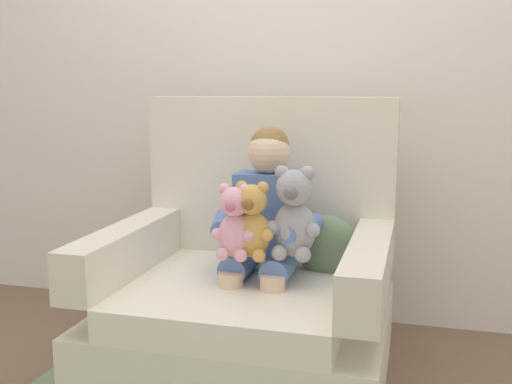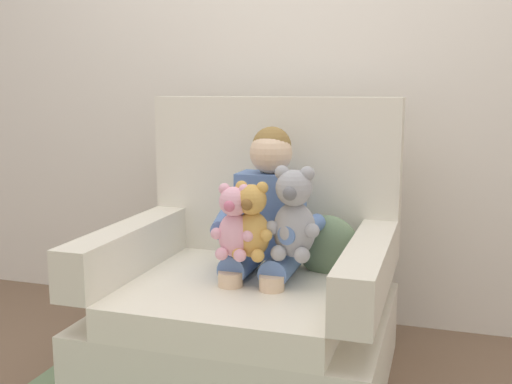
# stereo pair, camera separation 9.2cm
# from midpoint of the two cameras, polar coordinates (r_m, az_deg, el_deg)

# --- Properties ---
(ground_plane) EXTENTS (8.00, 8.00, 0.00)m
(ground_plane) POSITION_cam_midpoint_polar(r_m,az_deg,el_deg) (2.53, 0.15, -17.11)
(ground_plane) COLOR brown
(back_wall) EXTENTS (6.00, 0.10, 2.60)m
(back_wall) POSITION_cam_midpoint_polar(r_m,az_deg,el_deg) (3.03, 4.77, 12.70)
(back_wall) COLOR silver
(back_wall) RESTS_ON ground
(armchair) EXTENTS (1.09, 0.96, 1.11)m
(armchair) POSITION_cam_midpoint_polar(r_m,az_deg,el_deg) (2.46, 0.61, -9.60)
(armchair) COLOR silver
(armchair) RESTS_ON ground
(seated_child) EXTENTS (0.45, 0.39, 0.82)m
(seated_child) POSITION_cam_midpoint_polar(r_m,az_deg,el_deg) (2.37, 2.06, -2.80)
(seated_child) COLOR #597AB7
(seated_child) RESTS_ON armchair
(plush_grey) EXTENTS (0.20, 0.17, 0.35)m
(plush_grey) POSITION_cam_midpoint_polar(r_m,az_deg,el_deg) (2.21, 4.79, -2.25)
(plush_grey) COLOR #9E9EA3
(plush_grey) RESTS_ON armchair
(plush_pink) EXTENTS (0.17, 0.13, 0.28)m
(plush_pink) POSITION_cam_midpoint_polar(r_m,az_deg,el_deg) (2.21, -0.88, -3.02)
(plush_pink) COLOR #EAA8BC
(plush_pink) RESTS_ON armchair
(plush_honey) EXTENTS (0.17, 0.14, 0.29)m
(plush_honey) POSITION_cam_midpoint_polar(r_m,az_deg,el_deg) (2.20, 0.78, -2.93)
(plush_honey) COLOR gold
(plush_honey) RESTS_ON armchair
(throw_pillow) EXTENTS (0.27, 0.14, 0.26)m
(throw_pillow) POSITION_cam_midpoint_polar(r_m,az_deg,el_deg) (2.45, 7.88, -5.19)
(throw_pillow) COLOR slate
(throw_pillow) RESTS_ON armchair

